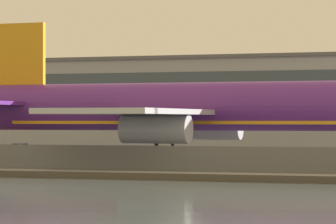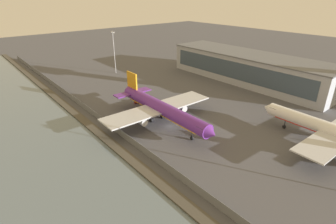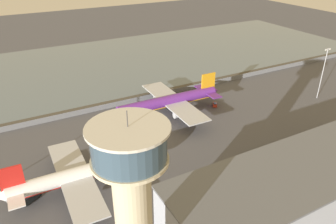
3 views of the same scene
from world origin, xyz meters
name	(u,v)px [view 1 (image 1 of 3)]	position (x,y,z in m)	size (l,w,h in m)	color
ground_plane	(236,166)	(0.00, 0.00, 0.00)	(500.00, 500.00, 0.00)	#4C4C51
shoreline_seawall	(167,176)	(0.00, -20.50, 0.25)	(320.00, 3.00, 0.50)	#474238
perimeter_fence	(185,161)	(0.00, -16.00, 1.13)	(280.00, 0.10, 2.25)	slate
cargo_jet_purple	(188,109)	(-4.53, -0.29, 5.26)	(47.48, 40.54, 13.78)	#602889
baggage_tug	(17,153)	(-23.91, 3.43, 0.81)	(3.08, 3.56, 1.80)	red
terminal_building	(251,103)	(-13.14, 61.86, 6.88)	(83.25, 22.21, 13.75)	#9EA3AD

